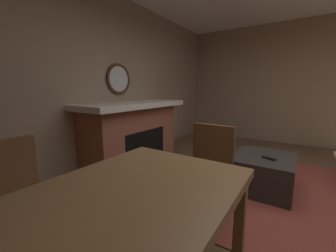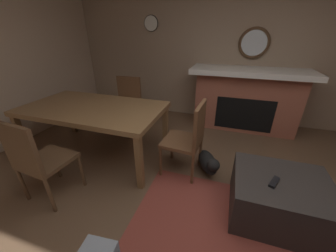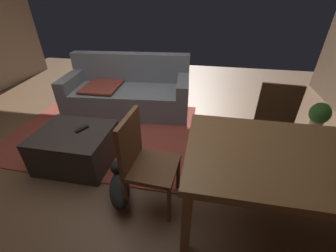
% 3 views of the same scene
% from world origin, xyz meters
% --- Properties ---
extents(floor, '(7.94, 7.94, 0.00)m').
position_xyz_m(floor, '(0.00, 0.00, 0.00)').
color(floor, brown).
extents(wall_back_fireplace_side, '(7.01, 0.12, 2.79)m').
position_xyz_m(wall_back_fireplace_side, '(0.00, -2.72, 1.40)').
color(wall_back_fireplace_side, '#9E846B').
rests_on(wall_back_fireplace_side, ground).
extents(wall_left, '(0.12, 5.85, 2.79)m').
position_xyz_m(wall_left, '(-3.31, 0.00, 1.40)').
color(wall_left, '#9E846B').
rests_on(wall_left, ground).
extents(area_rug, '(2.60, 2.00, 0.01)m').
position_xyz_m(area_rug, '(-0.46, 0.36, 0.01)').
color(area_rug, brown).
rests_on(area_rug, ground).
extents(fireplace, '(1.94, 0.76, 1.07)m').
position_xyz_m(fireplace, '(-0.17, -2.35, 0.54)').
color(fireplace, '#9E5642').
rests_on(fireplace, ground).
extents(round_wall_mirror, '(0.51, 0.05, 0.51)m').
position_xyz_m(round_wall_mirror, '(-0.17, -2.63, 1.45)').
color(round_wall_mirror, '#4C331E').
extents(ottoman_coffee_table, '(0.83, 0.70, 0.44)m').
position_xyz_m(ottoman_coffee_table, '(-0.46, -0.35, 0.22)').
color(ottoman_coffee_table, '#2D2826').
rests_on(ottoman_coffee_table, ground).
extents(tv_remote, '(0.11, 0.17, 0.02)m').
position_xyz_m(tv_remote, '(-0.37, -0.29, 0.45)').
color(tv_remote, black).
rests_on(tv_remote, ottoman_coffee_table).
extents(dining_table, '(1.84, 1.01, 0.74)m').
position_xyz_m(dining_table, '(1.81, -0.74, 0.67)').
color(dining_table, brown).
rests_on(dining_table, ground).
extents(dining_chair_south, '(0.46, 0.46, 0.93)m').
position_xyz_m(dining_chair_south, '(1.81, -1.64, 0.52)').
color(dining_chair_south, brown).
rests_on(dining_chair_south, ground).
extents(dining_chair_west, '(0.47, 0.47, 0.93)m').
position_xyz_m(dining_chair_west, '(0.49, -0.74, 0.52)').
color(dining_chair_west, brown).
rests_on(dining_chair_west, ground).
extents(small_dog, '(0.36, 0.51, 0.28)m').
position_xyz_m(small_dog, '(0.24, -0.78, 0.16)').
color(small_dog, black).
rests_on(small_dog, ground).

